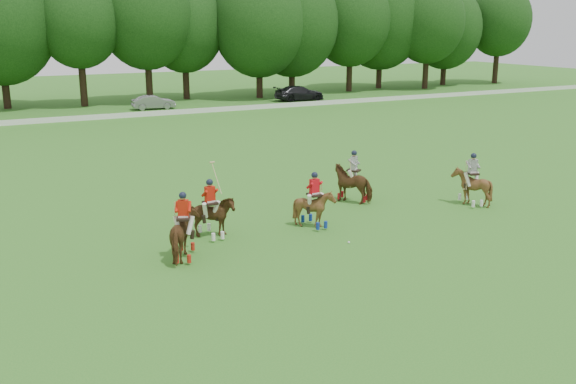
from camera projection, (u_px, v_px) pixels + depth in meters
name	position (u px, v px, depth m)	size (l,w,h in m)	color
ground	(339.00, 259.00, 22.33)	(180.00, 180.00, 0.00)	#2E7521
tree_line	(81.00, 20.00, 61.68)	(117.98, 14.32, 14.75)	black
boundary_rail	(107.00, 116.00, 54.96)	(120.00, 0.10, 0.44)	white
car_mid	(153.00, 102.00, 61.11)	(1.40, 4.03, 1.33)	gray
car_right	(299.00, 93.00, 68.06)	(2.18, 5.37, 1.56)	black
polo_red_a	(184.00, 235.00, 22.12)	(1.67, 2.21, 2.40)	#4C2C14
polo_red_b	(211.00, 217.00, 24.33)	(1.70, 1.49, 2.84)	#4C2C14
polo_red_c	(314.00, 208.00, 25.61)	(1.32, 1.46, 2.26)	#4C2C14
polo_stripe_a	(353.00, 183.00, 29.31)	(1.91, 2.15, 2.38)	#4C2C14
polo_stripe_b	(471.00, 186.00, 28.78)	(1.66, 1.78, 2.37)	#4C2C14
polo_ball	(349.00, 242.00, 23.85)	(0.09, 0.09, 0.09)	white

